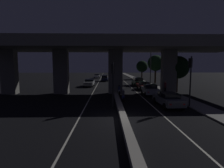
{
  "coord_description": "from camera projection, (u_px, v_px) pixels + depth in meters",
  "views": [
    {
      "loc": [
        -1.23,
        -12.85,
        4.18
      ],
      "look_at": [
        -0.45,
        15.96,
        1.22
      ],
      "focal_mm": 28.0,
      "sensor_mm": 36.0,
      "label": 1
    }
  ],
  "objects": [
    {
      "name": "ground_plane",
      "position": [
        124.0,
        121.0,
        13.24
      ],
      "size": [
        200.0,
        200.0,
        0.0
      ],
      "primitive_type": "plane",
      "color": "black"
    },
    {
      "name": "lane_line_left_inner",
      "position": [
        99.0,
        81.0,
        47.95
      ],
      "size": [
        0.12,
        126.0,
        0.0
      ],
      "primitive_type": "cube",
      "color": "beige",
      "rests_on": "ground_plane"
    },
    {
      "name": "lane_line_right_inner",
      "position": [
        124.0,
        81.0,
        48.14
      ],
      "size": [
        0.12,
        126.0,
        0.0
      ],
      "primitive_type": "cube",
      "color": "beige",
      "rests_on": "ground_plane"
    },
    {
      "name": "median_divider",
      "position": [
        112.0,
        81.0,
        48.03
      ],
      "size": [
        0.54,
        126.0,
        0.39
      ],
      "primitive_type": "cube",
      "color": "gray",
      "rests_on": "ground_plane"
    },
    {
      "name": "sidewalk_right",
      "position": [
        147.0,
        84.0,
        41.3
      ],
      "size": [
        2.2,
        126.0,
        0.12
      ],
      "primitive_type": "cube",
      "color": "gray",
      "rests_on": "ground_plane"
    },
    {
      "name": "elevated_overpass",
      "position": [
        112.0,
        48.0,
        26.21
      ],
      "size": [
        37.41,
        10.04,
        8.98
      ],
      "color": "slate",
      "rests_on": "ground_plane"
    },
    {
      "name": "traffic_light_left_of_median",
      "position": [
        113.0,
        77.0,
        17.43
      ],
      "size": [
        0.3,
        0.49,
        4.57
      ],
      "color": "black",
      "rests_on": "ground_plane"
    },
    {
      "name": "traffic_light_right_of_median",
      "position": [
        190.0,
        73.0,
        17.6
      ],
      "size": [
        0.3,
        0.49,
        5.17
      ],
      "color": "black",
      "rests_on": "ground_plane"
    },
    {
      "name": "street_lamp",
      "position": [
        149.0,
        65.0,
        35.98
      ],
      "size": [
        2.57,
        0.32,
        7.34
      ],
      "color": "#2D2D30",
      "rests_on": "ground_plane"
    },
    {
      "name": "car_grey_lead",
      "position": [
        168.0,
        99.0,
        18.1
      ],
      "size": [
        2.13,
        4.67,
        1.46
      ],
      "rotation": [
        0.0,
        0.0,
        1.61
      ],
      "color": "#515459",
      "rests_on": "ground_plane"
    },
    {
      "name": "car_silver_second",
      "position": [
        150.0,
        90.0,
        25.22
      ],
      "size": [
        2.11,
        4.21,
        1.56
      ],
      "rotation": [
        0.0,
        0.0,
        1.55
      ],
      "color": "gray",
      "rests_on": "ground_plane"
    },
    {
      "name": "car_dark_red_third",
      "position": [
        144.0,
        85.0,
        31.35
      ],
      "size": [
        2.13,
        4.24,
        1.39
      ],
      "rotation": [
        0.0,
        0.0,
        1.62
      ],
      "color": "#591414",
      "rests_on": "ground_plane"
    },
    {
      "name": "car_dark_green_fourth",
      "position": [
        138.0,
        82.0,
        37.35
      ],
      "size": [
        2.2,
        4.54,
        1.7
      ],
      "rotation": [
        0.0,
        0.0,
        1.61
      ],
      "color": "black",
      "rests_on": "ground_plane"
    },
    {
      "name": "car_silver_lead_oncoming",
      "position": [
        89.0,
        83.0,
        36.18
      ],
      "size": [
        2.03,
        4.75,
        1.52
      ],
      "rotation": [
        0.0,
        0.0,
        -1.58
      ],
      "color": "gray",
      "rests_on": "ground_plane"
    },
    {
      "name": "car_dark_blue_second_oncoming",
      "position": [
        105.0,
        78.0,
        48.29
      ],
      "size": [
        1.96,
        4.0,
        1.68
      ],
      "rotation": [
        0.0,
        0.0,
        -1.61
      ],
      "color": "#141938",
      "rests_on": "ground_plane"
    },
    {
      "name": "car_white_third_oncoming",
      "position": [
        97.0,
        76.0,
        61.57
      ],
      "size": [
        1.93,
        3.98,
        1.38
      ],
      "rotation": [
        0.0,
        0.0,
        -1.58
      ],
      "color": "silver",
      "rests_on": "ground_plane"
    },
    {
      "name": "motorcycle_blue_filtering_near",
      "position": [
        123.0,
        96.0,
        20.73
      ],
      "size": [
        0.33,
        1.9,
        1.49
      ],
      "rotation": [
        0.0,
        0.0,
        1.55
      ],
      "color": "black",
      "rests_on": "ground_plane"
    },
    {
      "name": "motorcycle_white_filtering_mid",
      "position": [
        119.0,
        90.0,
        26.15
      ],
      "size": [
        0.32,
        1.9,
        1.4
      ],
      "rotation": [
        0.0,
        0.0,
        1.57
      ],
      "color": "black",
      "rests_on": "ground_plane"
    },
    {
      "name": "motorcycle_black_filtering_far",
      "position": [
        119.0,
        84.0,
        33.98
      ],
      "size": [
        0.34,
        1.81,
        1.48
      ],
      "rotation": [
        0.0,
        0.0,
        1.51
      ],
      "color": "black",
      "rests_on": "ground_plane"
    },
    {
      "name": "pedestrian_on_sidewalk",
      "position": [
        165.0,
        87.0,
        26.24
      ],
      "size": [
        0.31,
        0.31,
        1.8
      ],
      "color": "black",
      "rests_on": "sidewalk_right"
    },
    {
      "name": "roadside_tree_kerbside_near",
      "position": [
        178.0,
        67.0,
        27.67
      ],
      "size": [
        3.6,
        3.6,
        5.78
      ],
      "color": "#38281C",
      "rests_on": "ground_plane"
    },
    {
      "name": "roadside_tree_kerbside_mid",
      "position": [
        156.0,
        63.0,
        42.15
      ],
      "size": [
        3.84,
        3.84,
        6.83
      ],
      "color": "#38281C",
      "rests_on": "ground_plane"
    },
    {
      "name": "roadside_tree_kerbside_far",
      "position": [
        142.0,
        66.0,
        56.88
      ],
      "size": [
        3.74,
        3.74,
        5.97
      ],
      "color": "#2D2116",
      "rests_on": "ground_plane"
    }
  ]
}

